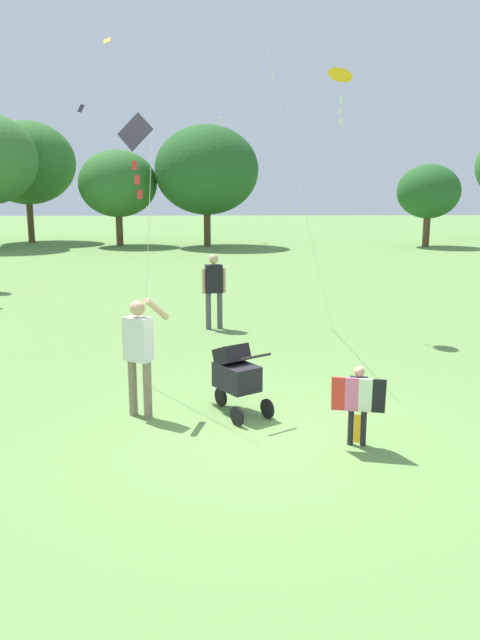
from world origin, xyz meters
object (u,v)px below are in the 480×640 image
child_with_butterfly_kite (358,399)px  person_red_shirt (214,285)px  kite_orange_delta (339,80)px  kite_adult_black (136,145)px  person_adult_flyer (139,347)px  stroller (236,373)px

child_with_butterfly_kite → person_red_shirt: size_ratio=0.60×
kite_orange_delta → person_red_shirt: 5.12m
person_red_shirt → kite_adult_black: bearing=-105.7°
child_with_butterfly_kite → person_red_shirt: (-1.84, 6.70, 0.38)m
person_adult_flyer → person_red_shirt: 5.64m
stroller → child_with_butterfly_kite: bearing=-39.1°
person_adult_flyer → stroller: bearing=2.7°
person_adult_flyer → stroller: person_adult_flyer is taller
child_with_butterfly_kite → person_adult_flyer: 3.09m
kite_adult_black → stroller: bearing=-44.0°
person_red_shirt → child_with_butterfly_kite: bearing=-74.7°
person_adult_flyer → stroller: size_ratio=1.64×
child_with_butterfly_kite → stroller: child_with_butterfly_kite is taller
child_with_butterfly_kite → kite_orange_delta: size_ratio=0.18×
child_with_butterfly_kite → person_adult_flyer: size_ratio=0.59×
kite_adult_black → kite_orange_delta: kite_orange_delta is taller
person_adult_flyer → kite_orange_delta: bearing=55.5°
child_with_butterfly_kite → kite_adult_black: size_ratio=0.24×
child_with_butterfly_kite → kite_orange_delta: kite_orange_delta is taller
child_with_butterfly_kite → person_adult_flyer: person_adult_flyer is taller
person_adult_flyer → stroller: (1.35, 0.06, -0.41)m
stroller → person_red_shirt: person_red_shirt is taller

